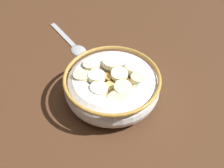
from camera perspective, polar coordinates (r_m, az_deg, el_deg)
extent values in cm
cube|color=#472B19|center=(46.20, 0.00, -3.42)|extent=(128.88, 128.88, 2.00)
cylinder|color=white|center=(45.21, 0.00, -2.36)|extent=(8.63, 8.63, 0.60)
torus|color=white|center=(43.63, 0.00, -0.52)|extent=(15.69, 15.69, 4.86)
torus|color=#B28438|center=(42.10, 0.00, 1.46)|extent=(15.82, 15.82, 0.60)
cylinder|color=white|center=(43.33, 0.00, -0.14)|extent=(12.77, 12.77, 0.40)
cube|color=#B78947|center=(41.12, -5.33, -2.10)|extent=(2.53, 2.53, 0.99)
cube|color=tan|center=(39.88, -1.31, -4.24)|extent=(1.84, 1.78, 0.96)
cube|color=#B78947|center=(45.26, 3.21, 3.46)|extent=(2.36, 2.34, 0.89)
cube|color=tan|center=(45.07, 0.91, 3.31)|extent=(1.81, 1.84, 0.86)
cube|color=tan|center=(41.88, -3.59, -0.82)|extent=(2.29, 2.30, 0.86)
cube|color=tan|center=(41.40, 5.49, -2.13)|extent=(2.44, 2.41, 0.96)
cube|color=#AD7F42|center=(43.37, -1.13, 1.36)|extent=(2.29, 2.23, 1.00)
cube|color=#AD7F42|center=(44.13, 5.20, 1.90)|extent=(2.53, 2.52, 0.99)
cube|color=#B78947|center=(40.56, 1.61, -3.07)|extent=(2.21, 2.18, 0.89)
cube|color=#B78947|center=(40.93, -0.53, -2.47)|extent=(2.11, 2.11, 0.80)
cube|color=#AD7F42|center=(43.03, 1.92, 0.86)|extent=(2.14, 2.12, 0.85)
cube|color=tan|center=(44.17, -4.56, 2.19)|extent=(2.49, 2.47, 1.01)
cube|color=#B78947|center=(46.06, -4.51, 4.06)|extent=(2.34, 2.30, 0.94)
cube|color=#AD7F42|center=(45.77, -1.71, 3.99)|extent=(2.32, 2.33, 0.82)
cube|color=tan|center=(41.91, -0.56, -0.66)|extent=(1.98, 1.91, 0.95)
cube|color=tan|center=(43.02, 6.06, 0.37)|extent=(2.49, 2.49, 0.84)
cube|color=#AD7F42|center=(40.03, 4.31, -4.34)|extent=(2.26, 2.26, 0.80)
cube|color=tan|center=(42.27, 3.42, -0.24)|extent=(1.82, 1.78, 0.87)
cube|color=#AD7F42|center=(46.24, 0.16, 4.71)|extent=(2.43, 2.45, 0.96)
cube|color=tan|center=(46.49, 2.09, 4.91)|extent=(2.43, 2.45, 0.92)
cylinder|color=#F9EFC6|center=(40.58, -2.83, -1.05)|extent=(3.46, 3.46, 1.10)
cylinder|color=beige|center=(40.44, 2.51, -0.81)|extent=(3.94, 3.99, 1.31)
cylinder|color=#F4EABC|center=(44.15, -0.21, 4.47)|extent=(3.90, 3.83, 1.33)
cylinder|color=#F4EABC|center=(42.98, 1.45, 2.27)|extent=(4.00, 3.98, 1.04)
cylinder|color=#F9EFC6|center=(42.12, -3.38, 1.66)|extent=(3.10, 3.07, 1.09)
cylinder|color=beige|center=(42.45, 5.91, 1.23)|extent=(3.61, 3.60, 1.17)
cylinder|color=#F4EABC|center=(43.94, -4.48, 4.15)|extent=(3.01, 3.05, 1.07)
cylinder|color=beige|center=(44.33, 4.35, 3.62)|extent=(3.80, 3.73, 1.37)
cylinder|color=beige|center=(42.55, -6.53, 1.71)|extent=(3.52, 3.54, 1.27)
cylinder|color=beige|center=(39.22, 0.99, -3.39)|extent=(3.97, 3.92, 1.29)
ellipsoid|color=#A5A5AD|center=(54.44, -7.32, 7.47)|extent=(3.00, 3.87, 0.80)
cube|color=#A5A5AD|center=(59.54, -10.64, 10.60)|extent=(1.09, 9.77, 0.36)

